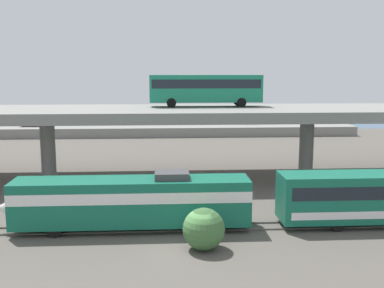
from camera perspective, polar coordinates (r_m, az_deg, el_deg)
ground_plane at (r=30.01m, az=-0.24°, el=-12.90°), size 260.00×260.00×0.00m
rail_strip_near at (r=33.06m, az=-0.57°, el=-10.69°), size 110.00×0.12×0.12m
rail_strip_far at (r=34.40m, az=-0.69°, el=-9.88°), size 110.00×0.12×0.12m
train_locomotive at (r=33.20m, az=-8.86°, el=-6.85°), size 17.76×3.04×4.18m
highway_overpass at (r=48.04m, az=-1.59°, el=3.62°), size 96.00×12.06×7.39m
transit_bus_on_overpass at (r=49.99m, az=1.72°, el=7.00°), size 12.00×2.68×3.40m
pier_parking_lot at (r=83.46m, az=-2.37°, el=1.85°), size 63.86×10.67×1.65m
parked_car_0 at (r=85.93m, az=-6.31°, el=3.08°), size 4.16×1.99×1.50m
parked_car_1 at (r=85.02m, az=7.09°, el=3.01°), size 4.25×1.93×1.50m
parked_car_2 at (r=87.61m, az=-15.41°, el=2.93°), size 4.62×1.95×1.50m
parked_car_3 at (r=85.22m, az=-19.00°, el=2.60°), size 4.53×1.90×1.50m
harbor_water at (r=106.40m, az=-2.61°, el=2.95°), size 140.00×36.00×0.01m
shrub_right at (r=29.56m, az=1.46°, el=-10.47°), size 2.69×2.69×2.69m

